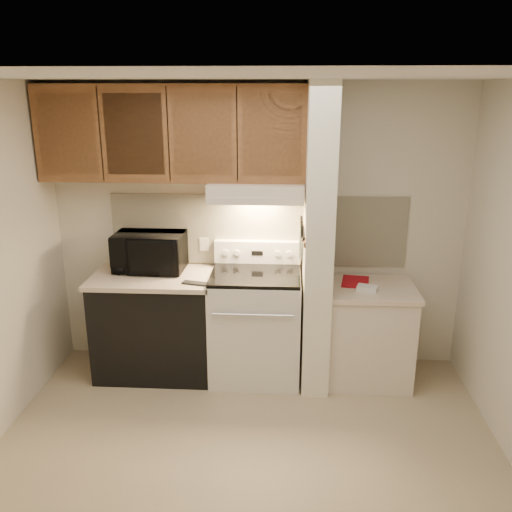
{
  "coord_description": "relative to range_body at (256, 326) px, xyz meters",
  "views": [
    {
      "loc": [
        0.26,
        -3.14,
        2.44
      ],
      "look_at": [
        0.03,
        0.75,
        1.23
      ],
      "focal_mm": 38.0,
      "sensor_mm": 36.0,
      "label": 1
    }
  ],
  "objects": [
    {
      "name": "floor",
      "position": [
        0.0,
        -1.16,
        -0.46
      ],
      "size": [
        3.6,
        3.6,
        0.0
      ],
      "primitive_type": "plane",
      "color": "tan",
      "rests_on": "ground"
    },
    {
      "name": "ceiling",
      "position": [
        0.0,
        -1.16,
        2.04
      ],
      "size": [
        3.6,
        3.6,
        0.0
      ],
      "primitive_type": "plane",
      "rotation": [
        3.14,
        0.0,
        0.0
      ],
      "color": "white",
      "rests_on": "wall_back"
    },
    {
      "name": "wall_back",
      "position": [
        0.0,
        0.34,
        0.79
      ],
      "size": [
        3.6,
        2.5,
        0.02
      ],
      "primitive_type": "cube",
      "rotation": [
        1.57,
        0.0,
        0.0
      ],
      "color": "beige",
      "rests_on": "floor"
    },
    {
      "name": "backsplash",
      "position": [
        0.0,
        0.33,
        0.78
      ],
      "size": [
        2.6,
        0.02,
        0.63
      ],
      "primitive_type": "cube",
      "color": "white",
      "rests_on": "wall_back"
    },
    {
      "name": "range_body",
      "position": [
        0.0,
        0.0,
        0.0
      ],
      "size": [
        0.76,
        0.65,
        0.92
      ],
      "primitive_type": "cube",
      "color": "silver",
      "rests_on": "floor"
    },
    {
      "name": "oven_window",
      "position": [
        0.0,
        -0.32,
        0.04
      ],
      "size": [
        0.5,
        0.01,
        0.3
      ],
      "primitive_type": "cube",
      "color": "black",
      "rests_on": "range_body"
    },
    {
      "name": "oven_handle",
      "position": [
        0.0,
        -0.35,
        0.26
      ],
      "size": [
        0.65,
        0.02,
        0.02
      ],
      "primitive_type": "cylinder",
      "rotation": [
        0.0,
        1.57,
        0.0
      ],
      "color": "silver",
      "rests_on": "range_body"
    },
    {
      "name": "cooktop",
      "position": [
        0.0,
        0.0,
        0.48
      ],
      "size": [
        0.74,
        0.64,
        0.03
      ],
      "primitive_type": "cube",
      "color": "black",
      "rests_on": "range_body"
    },
    {
      "name": "range_backguard",
      "position": [
        0.0,
        0.28,
        0.59
      ],
      "size": [
        0.76,
        0.08,
        0.2
      ],
      "primitive_type": "cube",
      "color": "silver",
      "rests_on": "range_body"
    },
    {
      "name": "range_display",
      "position": [
        0.0,
        0.24,
        0.59
      ],
      "size": [
        0.1,
        0.01,
        0.04
      ],
      "primitive_type": "cube",
      "color": "black",
      "rests_on": "range_backguard"
    },
    {
      "name": "range_knob_left_outer",
      "position": [
        -0.28,
        0.24,
        0.59
      ],
      "size": [
        0.05,
        0.02,
        0.05
      ],
      "primitive_type": "cylinder",
      "rotation": [
        1.57,
        0.0,
        0.0
      ],
      "color": "silver",
      "rests_on": "range_backguard"
    },
    {
      "name": "range_knob_left_inner",
      "position": [
        -0.18,
        0.24,
        0.59
      ],
      "size": [
        0.05,
        0.02,
        0.05
      ],
      "primitive_type": "cylinder",
      "rotation": [
        1.57,
        0.0,
        0.0
      ],
      "color": "silver",
      "rests_on": "range_backguard"
    },
    {
      "name": "range_knob_right_inner",
      "position": [
        0.18,
        0.24,
        0.59
      ],
      "size": [
        0.05,
        0.02,
        0.05
      ],
      "primitive_type": "cylinder",
      "rotation": [
        1.57,
        0.0,
        0.0
      ],
      "color": "silver",
      "rests_on": "range_backguard"
    },
    {
      "name": "range_knob_right_outer",
      "position": [
        0.28,
        0.24,
        0.59
      ],
      "size": [
        0.05,
        0.02,
        0.05
      ],
      "primitive_type": "cylinder",
      "rotation": [
        1.57,
        0.0,
        0.0
      ],
      "color": "silver",
      "rests_on": "range_backguard"
    },
    {
      "name": "dishwasher_front",
      "position": [
        -0.88,
        0.01,
        -0.03
      ],
      "size": [
        1.0,
        0.63,
        0.87
      ],
      "primitive_type": "cube",
      "color": "black",
      "rests_on": "floor"
    },
    {
      "name": "left_countertop",
      "position": [
        -0.88,
        0.01,
        0.43
      ],
      "size": [
        1.04,
        0.67,
        0.04
      ],
      "primitive_type": "cube",
      "color": "beige",
      "rests_on": "dishwasher_front"
    },
    {
      "name": "spoon_rest",
      "position": [
        -0.48,
        -0.19,
        0.46
      ],
      "size": [
        0.23,
        0.12,
        0.01
      ],
      "primitive_type": "cube",
      "rotation": [
        0.0,
        0.0,
        -0.24
      ],
      "color": "black",
      "rests_on": "left_countertop"
    },
    {
      "name": "teal_jar",
      "position": [
        -1.22,
        0.23,
        0.5
      ],
      "size": [
        0.09,
        0.09,
        0.09
      ],
      "primitive_type": "cylinder",
      "rotation": [
        0.0,
        0.0,
        -0.05
      ],
      "color": "#286E6D",
      "rests_on": "left_countertop"
    },
    {
      "name": "outlet",
      "position": [
        -0.48,
        0.32,
        0.64
      ],
      "size": [
        0.08,
        0.01,
        0.12
      ],
      "primitive_type": "cube",
      "color": "beige",
      "rests_on": "backsplash"
    },
    {
      "name": "microwave",
      "position": [
        -0.93,
        0.15,
        0.62
      ],
      "size": [
        0.61,
        0.42,
        0.33
      ],
      "primitive_type": "imported",
      "rotation": [
        0.0,
        0.0,
        -0.03
      ],
      "color": "black",
      "rests_on": "left_countertop"
    },
    {
      "name": "partition_pillar",
      "position": [
        0.51,
        -0.01,
        0.79
      ],
      "size": [
        0.22,
        0.7,
        2.5
      ],
      "primitive_type": "cube",
      "color": "white",
      "rests_on": "floor"
    },
    {
      "name": "pillar_trim",
      "position": [
        0.39,
        -0.01,
        0.84
      ],
      "size": [
        0.01,
        0.7,
        0.04
      ],
      "primitive_type": "cube",
      "color": "brown",
      "rests_on": "partition_pillar"
    },
    {
      "name": "knife_strip",
      "position": [
        0.39,
        -0.06,
        0.86
      ],
      "size": [
        0.02,
        0.42,
        0.04
      ],
      "primitive_type": "cube",
      "color": "black",
      "rests_on": "partition_pillar"
    },
    {
      "name": "knife_blade_a",
      "position": [
        0.38,
        -0.23,
        0.76
      ],
      "size": [
        0.01,
        0.03,
        0.16
      ],
      "primitive_type": "cube",
      "color": "silver",
      "rests_on": "knife_strip"
    },
    {
      "name": "knife_handle_a",
      "position": [
        0.38,
        -0.2,
        0.91
      ],
      "size": [
        0.02,
        0.02,
        0.1
      ],
      "primitive_type": "cylinder",
      "color": "black",
      "rests_on": "knife_strip"
    },
    {
      "name": "knife_blade_b",
      "position": [
        0.38,
        -0.12,
        0.75
      ],
      "size": [
        0.01,
        0.04,
        0.18
      ],
      "primitive_type": "cube",
      "color": "silver",
      "rests_on": "knife_strip"
    },
    {
      "name": "knife_handle_b",
      "position": [
        0.38,
        -0.15,
        0.91
      ],
      "size": [
        0.02,
        0.02,
        0.1
      ],
      "primitive_type": "cylinder",
      "color": "black",
      "rests_on": "knife_strip"
    },
    {
      "name": "knife_blade_c",
      "position": [
        0.38,
        -0.05,
        0.74
      ],
      "size": [
        0.01,
        0.04,
        0.2
      ],
      "primitive_type": "cube",
      "color": "silver",
      "rests_on": "knife_strip"
    },
    {
      "name": "knife_handle_c",
      "position": [
        0.38,
        -0.05,
        0.91
      ],
      "size": [
        0.02,
        0.02,
        0.1
      ],
      "primitive_type": "cylinder",
      "color": "black",
      "rests_on": "knife_strip"
    },
    {
      "name": "knife_blade_d",
      "position": [
        0.38,
        0.04,
        0.76
      ],
      "size": [
        0.01,
        0.04,
        0.16
      ],
      "primitive_type": "cube",
      "color": "silver",
      "rests_on": "knife_strip"
    },
    {
      "name": "knife_handle_d",
      "position": [
        0.38,
        0.02,
        0.91
      ],
      "size": [
        0.02,
        0.02,
        0.1
      ],
      "primitive_type": "cylinder",
      "color": "black",
      "rests_on": "knife_strip"
    },
    {
      "name": "knife_blade_e",
      "position": [
        0.38,
        0.09,
        0.75
      ],
      "size": [
        0.01,
        0.04,
        0.18
      ],
      "primitive_type": "cube",
      "color": "silver",
      "rests_on": "knife_strip"
    },
    {
      "name": "knife_handle_e",
      "position": [
        0.38,
        0.11,
        0.91
      ],
      "size": [
        0.02,
        0.02,
        0.1
      ],
      "primitive_type": "cylinder",
      "color": "black",
      "rests_on": "knife_strip"
    },
    {
      "name": "oven_mitt",
      "position": [
        0.38,
        0.17,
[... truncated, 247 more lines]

